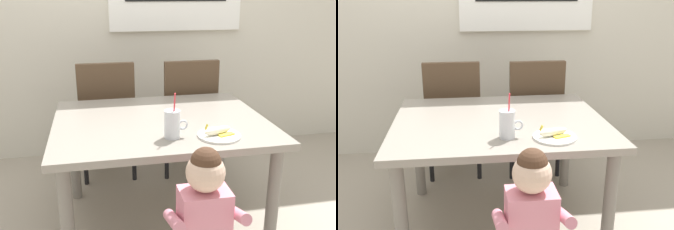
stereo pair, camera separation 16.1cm
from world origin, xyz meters
The scene contains 8 objects.
ground_plane centered at (0.00, 0.00, 0.00)m, with size 24.00×24.00×0.00m, color #9E9384.
dining_table centered at (0.00, 0.00, 0.62)m, with size 1.26×1.03×0.72m.
dining_chair_left centered at (-0.29, 0.73, 0.54)m, with size 0.44×0.45×0.96m.
dining_chair_right centered at (0.35, 0.69, 0.54)m, with size 0.44×0.44×0.96m.
toddler_standing centered at (0.06, -0.73, 0.53)m, with size 0.33×0.24×0.84m.
milk_cup centered at (0.01, -0.30, 0.78)m, with size 0.13×0.08×0.25m.
snack_plate centered at (0.26, -0.34, 0.72)m, with size 0.23×0.23×0.01m, color white.
peeled_banana centered at (0.25, -0.33, 0.75)m, with size 0.18×0.12×0.07m.
Camera 2 is at (-0.22, -2.11, 1.45)m, focal length 39.72 mm.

